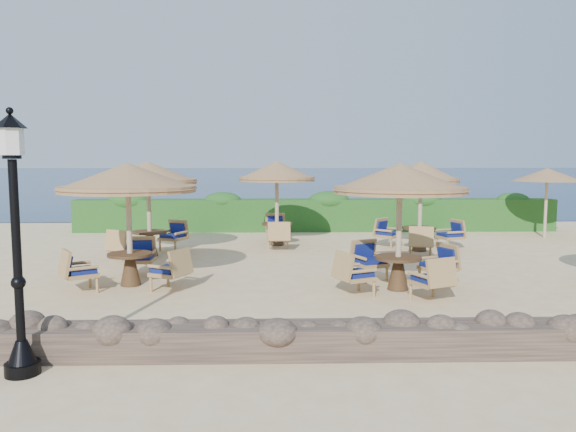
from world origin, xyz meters
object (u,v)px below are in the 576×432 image
Objects in this scene: cafe_set_4 at (277,184)px; cafe_set_5 at (420,192)px; cafe_set_1 at (399,204)px; extra_parasol at (547,175)px; cafe_set_0 at (128,196)px; lamp_post at (17,255)px; cafe_set_3 at (148,185)px.

cafe_set_4 is 1.04× the size of cafe_set_5.
cafe_set_4 is (-2.51, 6.05, 0.11)m from cafe_set_1.
cafe_set_4 is at bearing -170.99° from extra_parasol.
extra_parasol is at bearing 29.17° from cafe_set_0.
extra_parasol is 0.85× the size of cafe_set_1.
lamp_post is 17.41m from extra_parasol.
cafe_set_1 is 1.01× the size of cafe_set_3.
cafe_set_5 is (4.22, -1.18, -0.17)m from cafe_set_4.
cafe_set_4 is at bearing 112.52° from cafe_set_1.
lamp_post is 5.04m from cafe_set_0.
lamp_post is at bearing -107.48° from cafe_set_4.
cafe_set_0 and cafe_set_3 have the same top height.
cafe_set_1 reaches higher than extra_parasol.
cafe_set_3 and cafe_set_5 have the same top height.
cafe_set_3 is (-6.10, 4.21, 0.18)m from cafe_set_1.
cafe_set_0 is at bearing -84.03° from cafe_set_3.
lamp_post is 1.38× the size of extra_parasol.
cafe_set_0 and cafe_set_1 have the same top height.
cafe_set_1 is at bearing 37.52° from lamp_post.
extra_parasol is 5.73m from cafe_set_5.
cafe_set_4 is (3.21, 5.50, -0.02)m from cafe_set_0.
cafe_set_0 is at bearing 88.79° from lamp_post.
cafe_set_1 is at bearing -34.60° from cafe_set_3.
cafe_set_3 reaches higher than extra_parasol.
extra_parasol is at bearing 43.60° from lamp_post.
cafe_set_3 is 1.00× the size of cafe_set_4.
cafe_set_0 is 6.37m from cafe_set_4.
cafe_set_1 is at bearing -109.38° from cafe_set_5.
cafe_set_3 is 7.85m from cafe_set_5.
cafe_set_4 is at bearing 72.52° from lamp_post.
cafe_set_1 is (-6.77, -7.53, -0.35)m from extra_parasol.
cafe_set_4 is (-9.28, -1.47, -0.24)m from extra_parasol.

